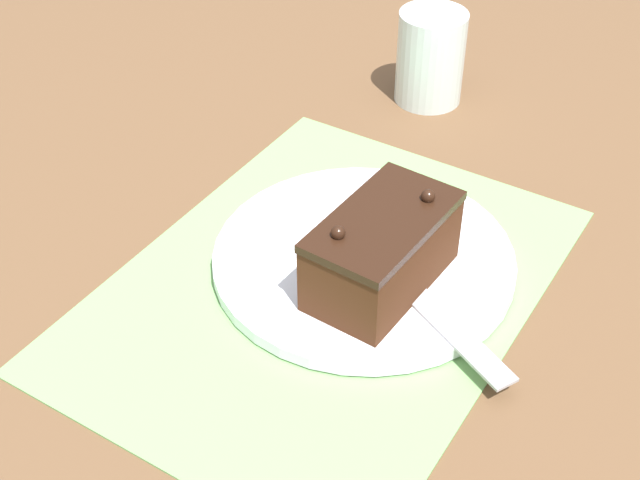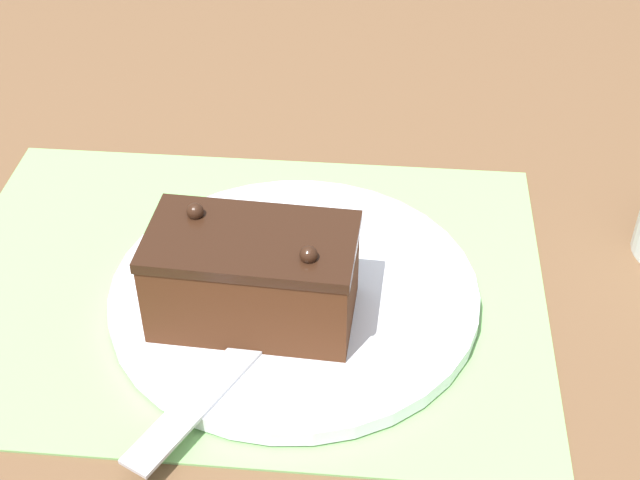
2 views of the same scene
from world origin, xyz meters
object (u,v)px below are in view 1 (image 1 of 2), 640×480
Objects in this scene: drinking_glass at (430,57)px; serving_knife at (388,263)px; chocolate_cake at (382,250)px; cake_plate at (364,259)px.

serving_knife is at bearing 20.37° from drinking_glass.
cake_plate is at bearing -128.81° from chocolate_cake.
cake_plate is 1.87× the size of chocolate_cake.
chocolate_cake is at bearing 51.19° from cake_plate.
cake_plate is 0.32m from drinking_glass.
serving_knife is at bearing 79.97° from cake_plate.
cake_plate is 0.06m from chocolate_cake.
cake_plate is at bearing 15.96° from drinking_glass.
chocolate_cake is (0.02, 0.03, 0.04)m from cake_plate.
cake_plate is at bearing -73.11° from serving_knife.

